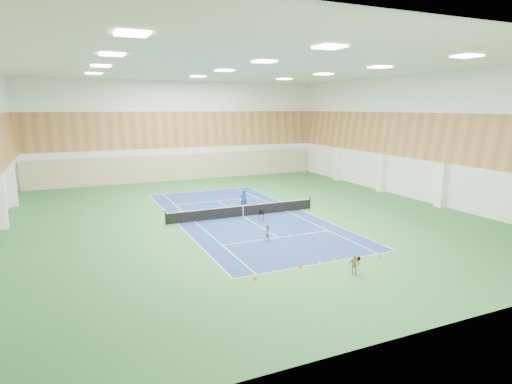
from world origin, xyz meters
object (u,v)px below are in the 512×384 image
at_px(ball_cart, 261,216).
at_px(tennis_net, 243,210).
at_px(coach, 244,199).
at_px(child_apron, 354,265).
at_px(child_court, 268,233).

bearing_deg(ball_cart, tennis_net, 136.49).
bearing_deg(coach, ball_cart, 101.33).
distance_m(coach, ball_cart, 4.33).
bearing_deg(ball_cart, child_apron, -68.37).
xyz_separation_m(tennis_net, child_apron, (0.70, -13.97, 0.01)).
distance_m(tennis_net, child_apron, 13.99).
bearing_deg(child_court, coach, 80.50).
bearing_deg(coach, tennis_net, 81.56).
xyz_separation_m(tennis_net, ball_cart, (0.81, -1.78, -0.15)).
height_order(child_court, child_apron, child_court).
bearing_deg(ball_cart, child_court, -87.36).
height_order(child_apron, ball_cart, child_apron).
xyz_separation_m(coach, child_apron, (-0.41, -16.49, -0.31)).
height_order(tennis_net, coach, coach).
height_order(tennis_net, child_apron, child_apron).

